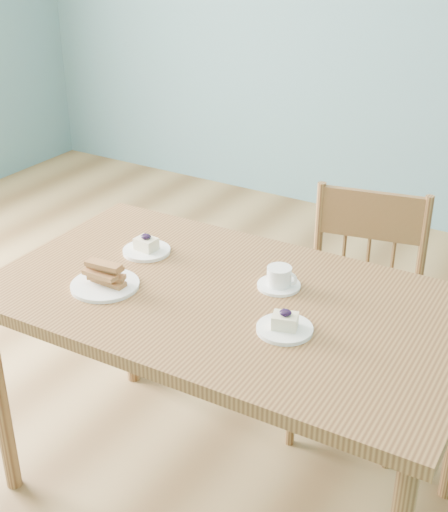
# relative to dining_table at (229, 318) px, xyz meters

# --- Properties ---
(room) EXTENTS (5.01, 5.01, 2.71)m
(room) POSITION_rel_dining_table_xyz_m (-0.35, -0.10, 0.68)
(room) COLOR #9A7948
(room) RESTS_ON ground
(dining_table) EXTENTS (1.41, 0.83, 0.74)m
(dining_table) POSITION_rel_dining_table_xyz_m (0.00, 0.00, 0.00)
(dining_table) COLOR olive
(dining_table) RESTS_ON ground
(dining_chair) EXTENTS (0.47, 0.46, 0.88)m
(dining_chair) POSITION_rel_dining_table_xyz_m (0.20, 0.54, -0.22)
(dining_chair) COLOR olive
(dining_chair) RESTS_ON ground
(cheesecake_plate_near) EXTENTS (0.15, 0.15, 0.06)m
(cheesecake_plate_near) POSITION_rel_dining_table_xyz_m (0.22, -0.08, 0.09)
(cheesecake_plate_near) COLOR white
(cheesecake_plate_near) RESTS_ON dining_table
(cheesecake_plate_far) EXTENTS (0.15, 0.15, 0.06)m
(cheesecake_plate_far) POSITION_rel_dining_table_xyz_m (-0.37, 0.10, 0.09)
(cheesecake_plate_far) COLOR white
(cheesecake_plate_far) RESTS_ON dining_table
(coffee_cup) EXTENTS (0.13, 0.13, 0.06)m
(coffee_cup) POSITION_rel_dining_table_xyz_m (0.10, 0.12, 0.10)
(coffee_cup) COLOR white
(coffee_cup) RESTS_ON dining_table
(biscotti_plate) EXTENTS (0.20, 0.20, 0.08)m
(biscotti_plate) POSITION_rel_dining_table_xyz_m (-0.34, -0.14, 0.10)
(biscotti_plate) COLOR white
(biscotti_plate) RESTS_ON dining_table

